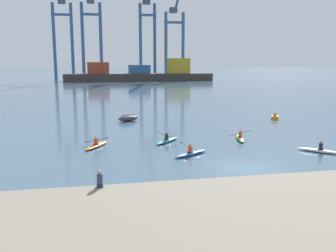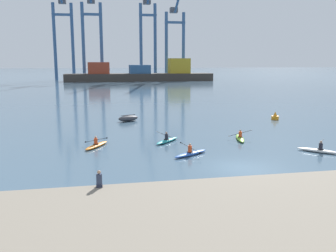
% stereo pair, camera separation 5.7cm
% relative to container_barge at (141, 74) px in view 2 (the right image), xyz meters
% --- Properties ---
extents(ground_plane, '(800.00, 800.00, 0.00)m').
position_rel_container_barge_xyz_m(ground_plane, '(-6.85, -112.97, -2.51)').
color(ground_plane, '#425B70').
extents(container_barge, '(54.29, 8.25, 8.30)m').
position_rel_container_barge_xyz_m(container_barge, '(0.00, 0.00, 0.00)').
color(container_barge, '#38332D').
rests_on(container_barge, ground).
extents(gantry_crane_west, '(7.86, 17.23, 40.22)m').
position_rel_container_barge_xyz_m(gantry_crane_west, '(-28.25, 11.89, 16.86)').
color(gantry_crane_west, '#335684').
rests_on(gantry_crane_west, ground).
extents(gantry_crane_west_mid, '(7.83, 16.74, 40.20)m').
position_rel_container_barge_xyz_m(gantry_crane_west_mid, '(-17.41, 5.84, 16.64)').
color(gantry_crane_west_mid, '#335684').
rests_on(gantry_crane_west_mid, ground).
extents(gantry_crane_east_mid, '(6.85, 15.99, 40.60)m').
position_rel_container_barge_xyz_m(gantry_crane_east_mid, '(4.05, 9.36, 16.90)').
color(gantry_crane_east_mid, '#335684').
rests_on(gantry_crane_east_mid, ground).
extents(gantry_crane_east, '(8.06, 20.80, 37.10)m').
position_rel_container_barge_xyz_m(gantry_crane_east, '(14.34, 6.42, 15.55)').
color(gantry_crane_east, '#335684').
rests_on(gantry_crane_east, ground).
extents(capsized_dinghy, '(2.82, 2.08, 0.76)m').
position_rel_container_barge_xyz_m(capsized_dinghy, '(-12.57, -91.90, -2.16)').
color(capsized_dinghy, '#38383D').
rests_on(capsized_dinghy, ground).
extents(channel_buoy, '(0.90, 0.90, 1.00)m').
position_rel_container_barge_xyz_m(channel_buoy, '(5.44, -94.11, -2.15)').
color(channel_buoy, orange).
rests_on(channel_buoy, ground).
extents(kayak_teal, '(2.74, 2.91, 0.95)m').
position_rel_container_barge_xyz_m(kayak_teal, '(-10.15, -104.16, -2.34)').
color(kayak_teal, teal).
rests_on(kayak_teal, ground).
extents(kayak_white, '(2.82, 2.83, 0.96)m').
position_rel_container_barge_xyz_m(kayak_white, '(1.00, -110.10, -2.34)').
color(kayak_white, silver).
rests_on(kayak_white, ground).
extents(kayak_lime, '(2.17, 3.44, 0.97)m').
position_rel_container_barge_xyz_m(kayak_lime, '(-3.34, -104.41, -2.34)').
color(kayak_lime, '#7ABC2D').
rests_on(kayak_lime, ground).
extents(kayak_blue, '(3.20, 2.32, 0.95)m').
position_rel_container_barge_xyz_m(kayak_blue, '(-9.23, -109.05, -2.34)').
color(kayak_blue, '#2856B2').
rests_on(kayak_blue, ground).
extents(kayak_orange, '(2.24, 3.24, 0.95)m').
position_rel_container_barge_xyz_m(kayak_orange, '(-16.33, -104.87, -2.34)').
color(kayak_orange, orange).
rests_on(kayak_orange, ground).
extents(seated_onlooker, '(0.32, 0.30, 0.90)m').
position_rel_container_barge_xyz_m(seated_onlooker, '(-16.15, -116.88, -1.45)').
color(seated_onlooker, '#23283D').
rests_on(seated_onlooker, stone_quay).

